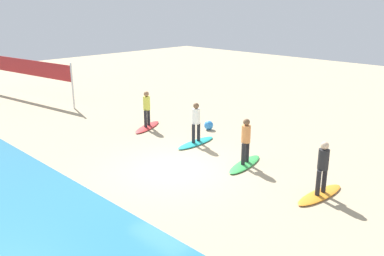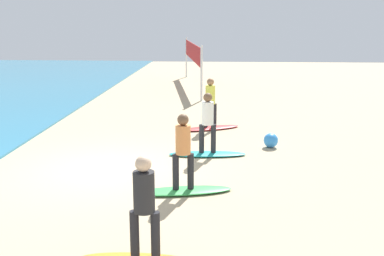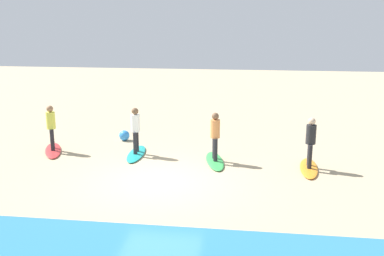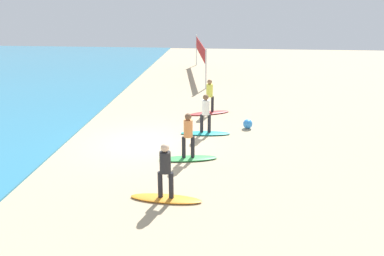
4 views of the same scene
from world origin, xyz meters
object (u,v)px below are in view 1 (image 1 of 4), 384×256
Objects in this scene: surfer_red at (147,106)px; volleyball_net at (24,68)px; surfer_green at (246,138)px; surfboard_orange at (320,195)px; surfboard_teal at (196,143)px; surfboard_red at (147,127)px; surfboard_green at (245,164)px; surfer_orange at (323,164)px; beach_ball at (209,125)px; surfer_teal at (196,120)px.

volleyball_net is at bearing 6.53° from surfer_red.
surfboard_orange is at bearing 173.75° from surfer_green.
surfer_green is at bearing -177.49° from volleyball_net.
surfboard_teal is 1.00× the size of surfboard_red.
surfer_orange is at bearing 72.36° from surfboard_green.
surfer_orange reaches higher than surfboard_teal.
surfboard_red is at bearing -4.95° from surfer_orange.
surfer_green is (3.10, -0.34, 0.99)m from surfboard_orange.
surfboard_green is 1.28× the size of surfer_red.
surfer_green is at bearing -101.38° from surfboard_green.
surfer_orange is 0.78× the size of surfboard_teal.
beach_ball is (-2.20, -1.81, -0.83)m from surfer_red.
surfer_red is at bearing -4.28° from surfer_green.
surfboard_green is at bearing 61.61° from surfboard_red.
surfer_green and surfer_red have the same top height.
volleyball_net reaches higher than surfboard_green.
surfboard_orange is at bearing 78.81° from surfboard_teal.
volleyball_net reaches higher than surfer_red.
surfboard_teal is at bearing -7.48° from surfer_orange.
surfboard_red is at bearing -0.14° from surfer_teal.
surfboard_orange is 7.41m from beach_ball.
surfboard_teal is (2.87, -0.44, -0.99)m from surfer_green.
surfer_red is at bearing -0.00° from surfboard_red.
surfer_green reaches higher than surfboard_teal.
surfer_red is (3.16, -0.01, 0.00)m from surfer_teal.
surfboard_green is 6.13m from surfer_red.
surfboard_red is at bearing -93.85° from surfboard_teal.
surfboard_red is (9.13, -0.79, -0.99)m from surfer_orange.
beach_ball reaches higher than surfboard_orange.
surfer_orange is 1.00× the size of surfer_teal.
beach_ball is (6.93, -2.60, -0.83)m from surfer_orange.
surfer_teal reaches higher than surfboard_orange.
volleyball_net is at bearing -88.76° from surfboard_teal.
surfboard_red is (6.03, -0.45, 0.00)m from surfboard_green.
surfer_orange is 1.00× the size of surfer_green.
surfboard_red is at bearing -105.66° from surfboard_green.
surfer_orange is 6.02m from surfer_teal.
volleyball_net is at bearing -107.58° from surfboard_red.
surfboard_orange is 1.00× the size of surfboard_red.
surfboard_orange is 3.27m from surfer_green.
volleyball_net is (10.13, 1.16, 1.74)m from surfboard_red.
surfer_green is 3.91× the size of beach_ball.
surfer_teal reaches higher than beach_ball.
volleyball_net is 12.78m from beach_ball.
surfer_green is (0.00, 0.00, 0.99)m from surfboard_green.
volleyball_net is at bearing -84.61° from surfboard_orange.
surfboard_orange and surfboard_red have the same top height.
surfer_teal is at bearing 117.92° from beach_ball.
surfboard_green is (3.10, -0.34, -0.99)m from surfer_orange.
beach_ball is (6.93, -2.60, 0.16)m from surfboard_orange.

